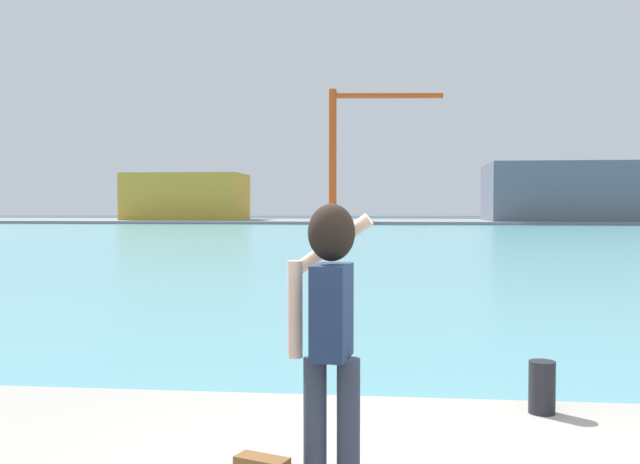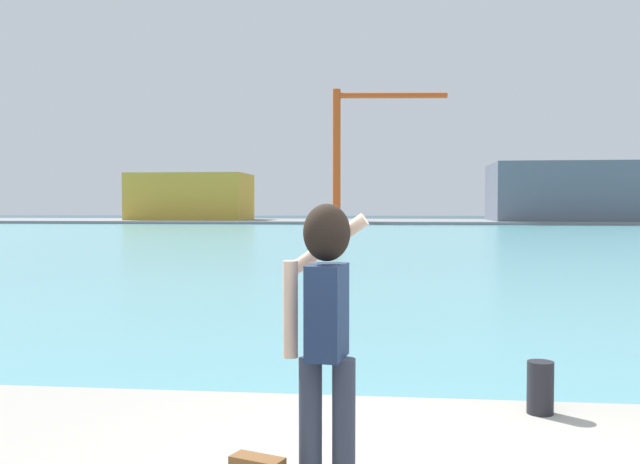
{
  "view_description": "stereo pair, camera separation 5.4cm",
  "coord_description": "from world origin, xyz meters",
  "px_view_note": "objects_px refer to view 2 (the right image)",
  "views": [
    {
      "loc": [
        -0.25,
        -4.44,
        2.33
      ],
      "look_at": [
        -1.18,
        4.19,
        2.01
      ],
      "focal_mm": 40.2,
      "sensor_mm": 36.0,
      "label": 1
    },
    {
      "loc": [
        -0.19,
        -4.44,
        2.33
      ],
      "look_at": [
        -1.18,
        4.19,
        2.01
      ],
      "focal_mm": 40.2,
      "sensor_mm": 36.0,
      "label": 2
    }
  ],
  "objects_px": {
    "person_photographer": "(325,317)",
    "port_crane": "(353,138)",
    "harbor_bollard": "(540,388)",
    "warehouse_right": "(561,192)",
    "warehouse_left": "(191,197)"
  },
  "relations": [
    {
      "from": "harbor_bollard",
      "to": "warehouse_right",
      "type": "relative_size",
      "value": 0.02
    },
    {
      "from": "harbor_bollard",
      "to": "warehouse_right",
      "type": "height_order",
      "value": "warehouse_right"
    },
    {
      "from": "harbor_bollard",
      "to": "warehouse_left",
      "type": "xyz_separation_m",
      "value": [
        -30.26,
        90.53,
        2.73
      ]
    },
    {
      "from": "warehouse_left",
      "to": "warehouse_right",
      "type": "bearing_deg",
      "value": -1.08
    },
    {
      "from": "person_photographer",
      "to": "port_crane",
      "type": "height_order",
      "value": "port_crane"
    },
    {
      "from": "person_photographer",
      "to": "harbor_bollard",
      "type": "height_order",
      "value": "person_photographer"
    },
    {
      "from": "warehouse_right",
      "to": "port_crane",
      "type": "height_order",
      "value": "port_crane"
    },
    {
      "from": "warehouse_left",
      "to": "person_photographer",
      "type": "bearing_deg",
      "value": -72.76
    },
    {
      "from": "warehouse_left",
      "to": "warehouse_right",
      "type": "distance_m",
      "value": 49.54
    },
    {
      "from": "person_photographer",
      "to": "port_crane",
      "type": "xyz_separation_m",
      "value": [
        -5.8,
        86.6,
        9.23
      ]
    },
    {
      "from": "warehouse_right",
      "to": "port_crane",
      "type": "distance_m",
      "value": 27.94
    },
    {
      "from": "person_photographer",
      "to": "warehouse_right",
      "type": "xyz_separation_m",
      "value": [
        20.86,
        91.44,
        2.42
      ]
    },
    {
      "from": "person_photographer",
      "to": "harbor_bollard",
      "type": "relative_size",
      "value": 3.99
    },
    {
      "from": "harbor_bollard",
      "to": "port_crane",
      "type": "xyz_separation_m",
      "value": [
        -7.4,
        84.75,
        10.08
      ]
    },
    {
      "from": "warehouse_left",
      "to": "port_crane",
      "type": "xyz_separation_m",
      "value": [
        22.86,
        -5.78,
        7.34
      ]
    }
  ]
}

